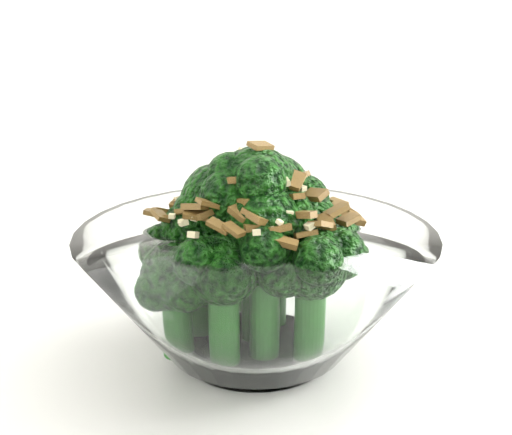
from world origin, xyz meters
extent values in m
cylinder|color=white|center=(-0.16, -0.06, 0.75)|extent=(0.09, 0.09, 0.01)
cylinder|color=#1A5416|center=(-0.22, -0.07, 0.78)|extent=(0.02, 0.02, 0.04)
sphere|color=#144C0E|center=(-0.22, -0.07, 0.81)|extent=(0.04, 0.04, 0.04)
cylinder|color=#1A5416|center=(-0.18, -0.05, 0.80)|extent=(0.02, 0.02, 0.08)
sphere|color=#144C0E|center=(-0.18, -0.05, 0.85)|extent=(0.05, 0.05, 0.05)
cylinder|color=#1A5416|center=(-0.15, -0.04, 0.80)|extent=(0.02, 0.02, 0.08)
sphere|color=#144C0E|center=(-0.15, -0.04, 0.86)|extent=(0.05, 0.05, 0.05)
cylinder|color=#1A5416|center=(-0.12, -0.03, 0.78)|extent=(0.02, 0.02, 0.04)
sphere|color=#144C0E|center=(-0.12, -0.03, 0.82)|extent=(0.04, 0.04, 0.04)
cylinder|color=#1A5416|center=(-0.20, -0.05, 0.79)|extent=(0.02, 0.02, 0.06)
sphere|color=#144C0E|center=(-0.20, -0.05, 0.83)|extent=(0.05, 0.05, 0.05)
cylinder|color=#1A5416|center=(-0.16, -0.06, 0.81)|extent=(0.02, 0.02, 0.09)
sphere|color=#144C0E|center=(-0.16, -0.06, 0.86)|extent=(0.05, 0.05, 0.05)
cylinder|color=#1A5416|center=(-0.16, -0.02, 0.79)|extent=(0.02, 0.02, 0.05)
sphere|color=#144C0E|center=(-0.16, -0.02, 0.82)|extent=(0.04, 0.04, 0.04)
cylinder|color=#1A5416|center=(-0.19, -0.09, 0.79)|extent=(0.02, 0.02, 0.05)
sphere|color=#144C0E|center=(-0.19, -0.09, 0.83)|extent=(0.04, 0.04, 0.04)
cylinder|color=#1A5416|center=(-0.13, -0.06, 0.79)|extent=(0.02, 0.02, 0.06)
sphere|color=#144C0E|center=(-0.13, -0.06, 0.83)|extent=(0.05, 0.05, 0.05)
cylinder|color=#1A5416|center=(-0.16, -0.09, 0.80)|extent=(0.02, 0.02, 0.07)
sphere|color=#144C0E|center=(-0.16, -0.09, 0.85)|extent=(0.05, 0.05, 0.05)
cylinder|color=#1A5416|center=(-0.14, -0.10, 0.79)|extent=(0.02, 0.02, 0.05)
sphere|color=#144C0E|center=(-0.14, -0.10, 0.83)|extent=(0.05, 0.05, 0.05)
cube|color=olive|center=(-0.17, -0.02, 0.86)|extent=(0.01, 0.01, 0.01)
cube|color=olive|center=(-0.13, -0.04, 0.86)|extent=(0.02, 0.02, 0.01)
cube|color=olive|center=(-0.10, -0.08, 0.85)|extent=(0.01, 0.01, 0.01)
cube|color=olive|center=(-0.16, -0.01, 0.86)|extent=(0.02, 0.02, 0.01)
cube|color=olive|center=(-0.20, -0.08, 0.86)|extent=(0.02, 0.02, 0.01)
cube|color=olive|center=(-0.16, -0.11, 0.85)|extent=(0.02, 0.01, 0.01)
cube|color=olive|center=(-0.11, -0.07, 0.85)|extent=(0.02, 0.02, 0.00)
cube|color=olive|center=(-0.13, -0.03, 0.85)|extent=(0.01, 0.01, 0.01)
cube|color=olive|center=(-0.22, -0.06, 0.85)|extent=(0.01, 0.01, 0.01)
cube|color=olive|center=(-0.14, -0.06, 0.87)|extent=(0.02, 0.02, 0.01)
cube|color=olive|center=(-0.11, -0.04, 0.84)|extent=(0.02, 0.01, 0.01)
cube|color=olive|center=(-0.14, -0.01, 0.85)|extent=(0.02, 0.01, 0.01)
cube|color=olive|center=(-0.14, -0.11, 0.85)|extent=(0.01, 0.01, 0.01)
cube|color=olive|center=(-0.19, -0.02, 0.85)|extent=(0.02, 0.01, 0.01)
cube|color=olive|center=(-0.20, -0.08, 0.86)|extent=(0.02, 0.01, 0.00)
cube|color=olive|center=(-0.16, -0.07, 0.89)|extent=(0.02, 0.02, 0.01)
cube|color=olive|center=(-0.17, -0.11, 0.85)|extent=(0.02, 0.01, 0.01)
cube|color=olive|center=(-0.16, -0.06, 0.88)|extent=(0.01, 0.01, 0.01)
cube|color=olive|center=(-0.16, -0.12, 0.85)|extent=(0.02, 0.01, 0.01)
cube|color=olive|center=(-0.19, -0.04, 0.86)|extent=(0.02, 0.01, 0.01)
cube|color=olive|center=(-0.14, -0.08, 0.87)|extent=(0.02, 0.02, 0.01)
cube|color=olive|center=(-0.13, -0.11, 0.85)|extent=(0.02, 0.02, 0.01)
cube|color=olive|center=(-0.22, -0.04, 0.85)|extent=(0.02, 0.01, 0.01)
cube|color=olive|center=(-0.19, -0.11, 0.86)|extent=(0.01, 0.01, 0.01)
cube|color=olive|center=(-0.21, -0.04, 0.85)|extent=(0.02, 0.02, 0.01)
cube|color=olive|center=(-0.18, -0.07, 0.88)|extent=(0.01, 0.02, 0.00)
cube|color=olive|center=(-0.18, -0.08, 0.87)|extent=(0.01, 0.01, 0.01)
cube|color=olive|center=(-0.20, -0.05, 0.86)|extent=(0.01, 0.01, 0.01)
cube|color=olive|center=(-0.22, -0.06, 0.85)|extent=(0.01, 0.01, 0.01)
cube|color=olive|center=(-0.20, -0.08, 0.86)|extent=(0.02, 0.02, 0.01)
cube|color=olive|center=(-0.20, -0.06, 0.86)|extent=(0.01, 0.01, 0.01)
cube|color=olive|center=(-0.17, -0.09, 0.87)|extent=(0.02, 0.01, 0.01)
cube|color=olive|center=(-0.15, -0.01, 0.85)|extent=(0.02, 0.01, 0.01)
cube|color=olive|center=(-0.17, -0.11, 0.86)|extent=(0.02, 0.02, 0.01)
cube|color=olive|center=(-0.13, -0.08, 0.86)|extent=(0.02, 0.02, 0.01)
cube|color=olive|center=(-0.15, -0.09, 0.87)|extent=(0.01, 0.02, 0.01)
cube|color=olive|center=(-0.14, -0.10, 0.86)|extent=(0.02, 0.02, 0.01)
cube|color=olive|center=(-0.11, -0.07, 0.85)|extent=(0.02, 0.01, 0.01)
cube|color=olive|center=(-0.22, -0.04, 0.85)|extent=(0.02, 0.01, 0.01)
cube|color=olive|center=(-0.21, -0.04, 0.85)|extent=(0.01, 0.01, 0.01)
cube|color=olive|center=(-0.11, -0.06, 0.85)|extent=(0.01, 0.02, 0.01)
cube|color=olive|center=(-0.15, -0.06, 0.88)|extent=(0.01, 0.01, 0.00)
cube|color=olive|center=(-0.11, -0.08, 0.85)|extent=(0.02, 0.01, 0.01)
cube|color=olive|center=(-0.18, -0.10, 0.86)|extent=(0.01, 0.02, 0.01)
cube|color=olive|center=(-0.20, -0.07, 0.86)|extent=(0.01, 0.02, 0.01)
cube|color=olive|center=(-0.20, -0.09, 0.86)|extent=(0.02, 0.01, 0.01)
cube|color=olive|center=(-0.17, -0.08, 0.88)|extent=(0.01, 0.01, 0.01)
cube|color=olive|center=(-0.10, -0.04, 0.85)|extent=(0.01, 0.01, 0.00)
cube|color=olive|center=(-0.21, -0.07, 0.85)|extent=(0.01, 0.02, 0.01)
cube|color=olive|center=(-0.19, -0.10, 0.86)|extent=(0.02, 0.01, 0.01)
cube|color=olive|center=(-0.13, -0.10, 0.85)|extent=(0.01, 0.01, 0.01)
cube|color=olive|center=(-0.15, -0.05, 0.88)|extent=(0.01, 0.01, 0.01)
cube|color=olive|center=(-0.19, -0.06, 0.87)|extent=(0.01, 0.02, 0.01)
cube|color=olive|center=(-0.20, -0.02, 0.85)|extent=(0.02, 0.01, 0.01)
cube|color=olive|center=(-0.12, -0.09, 0.86)|extent=(0.02, 0.01, 0.01)
cube|color=beige|center=(-0.21, -0.04, 0.85)|extent=(0.01, 0.01, 0.01)
cube|color=beige|center=(-0.19, -0.04, 0.87)|extent=(0.01, 0.01, 0.01)
cube|color=beige|center=(-0.17, -0.08, 0.87)|extent=(0.01, 0.01, 0.01)
cube|color=beige|center=(-0.21, -0.08, 0.85)|extent=(0.01, 0.01, 0.00)
cube|color=beige|center=(-0.21, -0.10, 0.85)|extent=(0.01, 0.01, 0.01)
cube|color=beige|center=(-0.13, -0.05, 0.87)|extent=(0.01, 0.01, 0.00)
cube|color=beige|center=(-0.14, -0.11, 0.85)|extent=(0.01, 0.01, 0.00)
cube|color=beige|center=(-0.14, -0.07, 0.87)|extent=(0.01, 0.01, 0.00)
cube|color=beige|center=(-0.16, -0.04, 0.87)|extent=(0.01, 0.01, 0.00)
cube|color=beige|center=(-0.15, -0.09, 0.87)|extent=(0.01, 0.01, 0.01)
cube|color=beige|center=(-0.15, -0.10, 0.86)|extent=(0.01, 0.01, 0.00)
cube|color=beige|center=(-0.21, -0.09, 0.86)|extent=(0.00, 0.01, 0.01)
cube|color=beige|center=(-0.18, -0.08, 0.87)|extent=(0.01, 0.01, 0.01)
cube|color=beige|center=(-0.17, -0.12, 0.85)|extent=(0.01, 0.01, 0.00)
cube|color=beige|center=(-0.19, -0.10, 0.86)|extent=(0.00, 0.00, 0.00)
cube|color=beige|center=(-0.18, -0.04, 0.87)|extent=(0.01, 0.01, 0.00)
cube|color=beige|center=(-0.17, -0.03, 0.87)|extent=(0.01, 0.01, 0.00)
cube|color=beige|center=(-0.19, -0.04, 0.86)|extent=(0.01, 0.01, 0.00)
cube|color=beige|center=(-0.14, -0.08, 0.87)|extent=(0.01, 0.01, 0.00)
cube|color=beige|center=(-0.17, -0.12, 0.85)|extent=(0.01, 0.01, 0.00)
cube|color=beige|center=(-0.20, -0.07, 0.87)|extent=(0.00, 0.00, 0.00)
cube|color=beige|center=(-0.16, -0.10, 0.86)|extent=(0.01, 0.01, 0.01)
cube|color=beige|center=(-0.17, -0.02, 0.86)|extent=(0.01, 0.01, 0.01)
cube|color=beige|center=(-0.16, -0.11, 0.85)|extent=(0.01, 0.01, 0.00)
cube|color=beige|center=(-0.22, -0.07, 0.85)|extent=(0.00, 0.00, 0.00)
cube|color=beige|center=(-0.15, -0.12, 0.84)|extent=(0.01, 0.00, 0.01)
cube|color=beige|center=(-0.17, -0.06, 0.89)|extent=(0.01, 0.00, 0.00)
cube|color=beige|center=(-0.18, -0.06, 0.88)|extent=(0.00, 0.00, 0.00)
cube|color=beige|center=(-0.16, -0.11, 0.86)|extent=(0.01, 0.01, 0.00)
cube|color=beige|center=(-0.12, -0.08, 0.85)|extent=(0.01, 0.00, 0.00)
cube|color=beige|center=(-0.21, -0.09, 0.85)|extent=(0.01, 0.00, 0.00)
camera|label=1|loc=(-0.26, -0.52, 1.00)|focal=55.00mm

